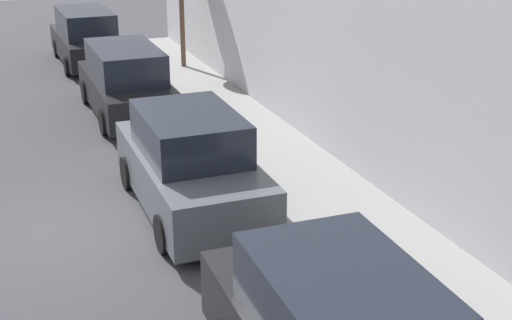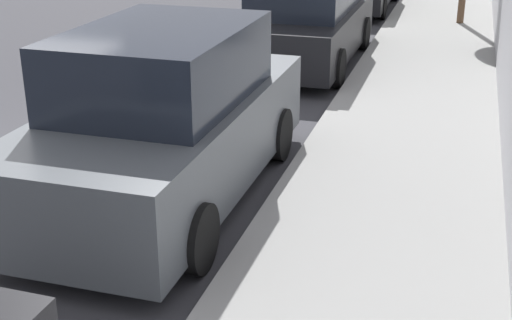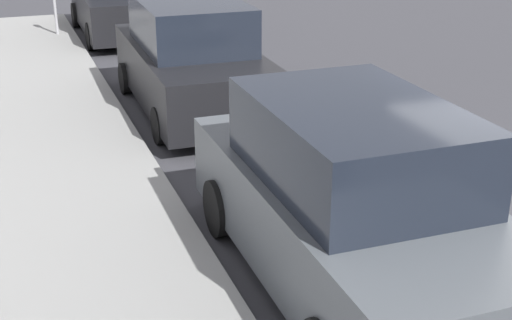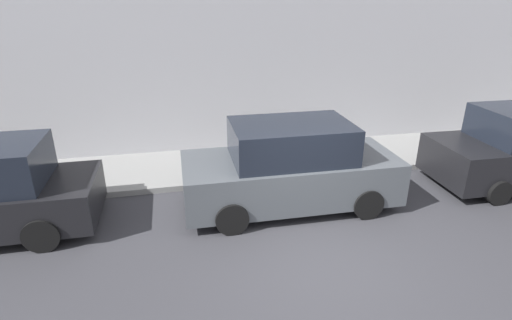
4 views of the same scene
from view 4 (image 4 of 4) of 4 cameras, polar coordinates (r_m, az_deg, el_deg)
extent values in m
plane|color=#38383D|center=(7.61, 9.63, -14.41)|extent=(60.00, 60.00, 0.00)
cube|color=gray|center=(11.55, 1.20, -0.25)|extent=(2.53, 32.00, 0.15)
cylinder|color=black|center=(10.86, 31.32, -3.96)|extent=(0.22, 0.60, 0.60)
cylinder|color=black|center=(12.13, 25.62, -0.27)|extent=(0.22, 0.60, 0.60)
cube|color=#4C5156|center=(9.12, 4.86, -2.47)|extent=(1.99, 4.81, 0.96)
cube|color=black|center=(8.78, 5.04, 2.75)|extent=(1.74, 2.61, 0.80)
cylinder|color=black|center=(8.18, -3.47, -8.33)|extent=(0.22, 0.69, 0.69)
cylinder|color=black|center=(9.82, -5.14, -2.88)|extent=(0.22, 0.69, 0.69)
cylinder|color=black|center=(9.04, 15.62, -6.03)|extent=(0.22, 0.69, 0.69)
cylinder|color=black|center=(10.54, 11.12, -1.40)|extent=(0.22, 0.69, 0.69)
cylinder|color=black|center=(8.67, -28.28, -9.37)|extent=(0.22, 0.69, 0.69)
cylinder|color=black|center=(10.20, -25.80, -4.17)|extent=(0.22, 0.69, 0.69)
camera|label=1|loc=(15.46, 64.84, 15.46)|focal=50.00mm
camera|label=2|loc=(14.57, 29.66, 15.62)|focal=50.00mm
camera|label=3|loc=(11.54, -30.15, 17.10)|focal=50.00mm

